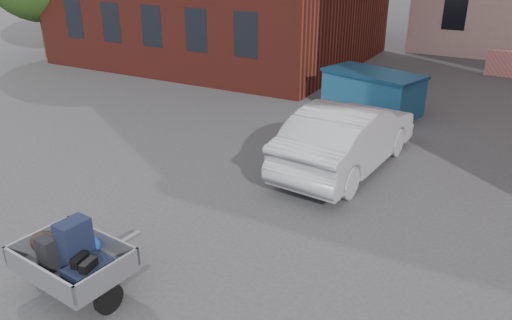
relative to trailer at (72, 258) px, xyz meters
The scene contains 4 objects.
ground 3.14m from the trailer, 55.17° to the left, with size 120.00×120.00×0.00m, color #38383A.
trailer is the anchor object (origin of this frame).
dumpster 10.77m from the trailer, 84.10° to the left, with size 3.23×2.30×1.22m.
silver_car 6.53m from the trailer, 73.14° to the left, with size 1.61×4.60×1.52m, color #A4A6AB.
Camera 1 is at (3.45, -6.47, 4.70)m, focal length 35.00 mm.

